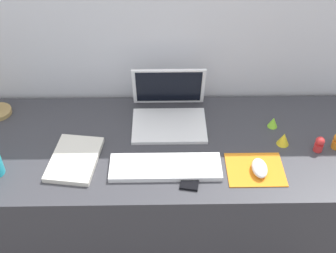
{
  "coord_description": "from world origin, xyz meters",
  "views": [
    {
      "loc": [
        -0.02,
        -1.24,
        1.92
      ],
      "look_at": [
        0.0,
        0.0,
        0.83
      ],
      "focal_mm": 46.57,
      "sensor_mm": 36.0,
      "label": 1
    }
  ],
  "objects": [
    {
      "name": "notebook_pad",
      "position": [
        -0.35,
        -0.09,
        0.75
      ],
      "size": [
        0.2,
        0.26,
        0.02
      ],
      "primitive_type": "cube",
      "rotation": [
        0.0,
        0.0,
        -0.14
      ],
      "color": "silver",
      "rests_on": "desk"
    },
    {
      "name": "back_wall",
      "position": [
        0.0,
        0.34,
        0.79
      ],
      "size": [
        2.9,
        0.05,
        1.58
      ],
      "primitive_type": "cube",
      "color": "silver",
      "rests_on": "ground_plane"
    },
    {
      "name": "toy_figurine_red",
      "position": [
        0.58,
        -0.05,
        0.77
      ],
      "size": [
        0.03,
        0.03,
        0.07
      ],
      "color": "red",
      "rests_on": "desk"
    },
    {
      "name": "ground_plane",
      "position": [
        0.0,
        0.0,
        0.0
      ],
      "size": [
        6.0,
        6.0,
        0.0
      ],
      "primitive_type": "plane",
      "color": "#59514C"
    },
    {
      "name": "mousepad",
      "position": [
        0.32,
        -0.14,
        0.74
      ],
      "size": [
        0.21,
        0.17,
        0.0
      ],
      "primitive_type": "cube",
      "color": "orange",
      "rests_on": "desk"
    },
    {
      "name": "keyboard",
      "position": [
        -0.01,
        -0.14,
        0.75
      ],
      "size": [
        0.41,
        0.13,
        0.02
      ],
      "primitive_type": "cube",
      "color": "white",
      "rests_on": "desk"
    },
    {
      "name": "laptop",
      "position": [
        0.01,
        0.16,
        0.79
      ],
      "size": [
        0.3,
        0.26,
        0.21
      ],
      "color": "white",
      "rests_on": "desk"
    },
    {
      "name": "toy_figurine_yellow",
      "position": [
        0.45,
        -0.01,
        0.77
      ],
      "size": [
        0.05,
        0.05,
        0.05
      ],
      "primitive_type": "cone",
      "color": "yellow",
      "rests_on": "desk"
    },
    {
      "name": "mouse",
      "position": [
        0.33,
        -0.16,
        0.76
      ],
      "size": [
        0.06,
        0.1,
        0.03
      ],
      "primitive_type": "ellipsoid",
      "color": "white",
      "rests_on": "mousepad"
    },
    {
      "name": "desk",
      "position": [
        0.0,
        0.0,
        0.37
      ],
      "size": [
        1.7,
        0.6,
        0.74
      ],
      "primitive_type": "cube",
      "color": "#38383D",
      "rests_on": "ground_plane"
    },
    {
      "name": "toy_figurine_lime",
      "position": [
        0.43,
        0.1,
        0.76
      ],
      "size": [
        0.04,
        0.04,
        0.05
      ],
      "primitive_type": "cone",
      "color": "#8CDB33",
      "rests_on": "desk"
    },
    {
      "name": "cell_phone",
      "position": [
        0.08,
        -0.18,
        0.74
      ],
      "size": [
        0.09,
        0.14,
        0.01
      ],
      "primitive_type": "cube",
      "rotation": [
        0.0,
        0.0,
        -0.18
      ],
      "color": "black",
      "rests_on": "desk"
    }
  ]
}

